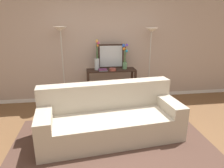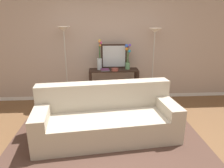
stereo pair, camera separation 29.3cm
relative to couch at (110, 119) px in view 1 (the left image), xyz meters
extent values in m
cube|color=brown|center=(0.06, -0.42, -0.32)|extent=(16.00, 16.00, 0.02)
cube|color=white|center=(0.06, 1.80, -0.27)|extent=(12.00, 0.15, 0.09)
cube|color=#B29E8E|center=(0.06, 1.80, 1.26)|extent=(12.00, 0.14, 2.96)
cube|color=#51382D|center=(0.01, -0.16, -0.31)|extent=(3.17, 1.78, 0.01)
cube|color=#BCB29E|center=(0.01, -0.06, -0.10)|extent=(2.40, 1.14, 0.42)
cube|color=#BCB29E|center=(-0.03, 0.26, 0.34)|extent=(2.33, 0.50, 0.46)
cube|color=#BCB29E|center=(-1.03, -0.17, -0.01)|extent=(0.33, 0.93, 0.60)
cube|color=#BCB29E|center=(1.04, 0.05, -0.01)|extent=(0.33, 0.93, 0.60)
cube|color=black|center=(0.23, 1.41, 0.50)|extent=(1.12, 0.36, 0.03)
cube|color=black|center=(0.23, 1.41, -0.17)|extent=(1.03, 0.31, 0.01)
cube|color=black|center=(-0.31, 1.26, 0.09)|extent=(0.05, 0.05, 0.80)
cube|color=black|center=(0.76, 1.26, 0.09)|extent=(0.05, 0.05, 0.80)
cube|color=black|center=(-0.31, 1.57, 0.09)|extent=(0.05, 0.05, 0.80)
cube|color=black|center=(0.76, 1.57, 0.09)|extent=(0.05, 0.05, 0.80)
cylinder|color=#B7B2A8|center=(-0.85, 1.42, -0.30)|extent=(0.26, 0.26, 0.02)
cylinder|color=#B7B2A8|center=(-0.85, 1.42, 0.54)|extent=(0.02, 0.02, 1.66)
cone|color=silver|center=(-0.85, 1.42, 1.42)|extent=(0.28, 0.28, 0.10)
cylinder|color=#B7B2A8|center=(1.13, 1.42, -0.30)|extent=(0.26, 0.26, 0.02)
cylinder|color=#B7B2A8|center=(1.13, 1.42, 0.52)|extent=(0.02, 0.02, 1.62)
cone|color=silver|center=(1.13, 1.42, 1.38)|extent=(0.28, 0.28, 0.10)
cube|color=black|center=(0.24, 1.56, 0.79)|extent=(0.59, 0.02, 0.56)
cube|color=silver|center=(0.24, 1.55, 0.79)|extent=(0.52, 0.01, 0.49)
cylinder|color=silver|center=(-0.10, 1.43, 0.64)|extent=(0.11, 0.11, 0.26)
cylinder|color=#3D7538|center=(-0.08, 1.42, 0.95)|extent=(0.02, 0.03, 0.35)
sphere|color=#C74382|center=(-0.06, 1.42, 1.12)|extent=(0.07, 0.07, 0.07)
cylinder|color=#3D7538|center=(-0.09, 1.45, 0.97)|extent=(0.03, 0.02, 0.39)
sphere|color=gold|center=(-0.08, 1.46, 1.16)|extent=(0.06, 0.06, 0.06)
cylinder|color=#3D7538|center=(-0.09, 1.42, 0.92)|extent=(0.04, 0.03, 0.29)
sphere|color=#C5772F|center=(-0.08, 1.40, 1.06)|extent=(0.05, 0.05, 0.05)
cylinder|color=#3D7538|center=(-0.09, 1.41, 0.96)|extent=(0.02, 0.01, 0.38)
sphere|color=#E8964B|center=(-0.09, 1.39, 1.15)|extent=(0.06, 0.06, 0.06)
cylinder|color=#669E6B|center=(0.55, 1.43, 0.59)|extent=(0.11, 0.11, 0.15)
cylinder|color=#3D7538|center=(0.53, 1.43, 0.86)|extent=(0.01, 0.05, 0.38)
sphere|color=blue|center=(0.51, 1.44, 1.05)|extent=(0.07, 0.07, 0.07)
cylinder|color=#3D7538|center=(0.55, 1.45, 0.84)|extent=(0.05, 0.01, 0.34)
sphere|color=#C11769|center=(0.54, 1.47, 1.01)|extent=(0.05, 0.05, 0.05)
cylinder|color=#3D7538|center=(0.53, 1.43, 0.82)|extent=(0.02, 0.03, 0.32)
sphere|color=orange|center=(0.52, 1.41, 0.98)|extent=(0.07, 0.07, 0.07)
cylinder|color=#3D7538|center=(0.56, 1.43, 0.86)|extent=(0.02, 0.05, 0.39)
sphere|color=#6C3CD1|center=(0.58, 1.43, 1.06)|extent=(0.06, 0.06, 0.06)
cylinder|color=#3D7538|center=(0.56, 1.43, 0.80)|extent=(0.02, 0.04, 0.26)
sphere|color=#2499CC|center=(0.58, 1.42, 0.93)|extent=(0.06, 0.06, 0.06)
cylinder|color=brown|center=(0.24, 1.30, 0.54)|extent=(0.16, 0.16, 0.04)
torus|color=brown|center=(0.24, 1.30, 0.56)|extent=(0.16, 0.16, 0.01)
cube|color=slate|center=(0.03, 1.31, 0.52)|extent=(0.19, 0.13, 0.02)
cube|color=#6B3360|center=(0.02, 1.31, 0.54)|extent=(0.19, 0.14, 0.03)
cube|color=#BC3328|center=(-0.21, 1.41, -0.26)|extent=(0.05, 0.14, 0.11)
cube|color=navy|center=(-0.16, 1.41, -0.26)|extent=(0.04, 0.16, 0.10)
cube|color=#2D2D33|center=(-0.11, 1.41, -0.25)|extent=(0.05, 0.13, 0.12)
cube|color=tan|center=(-0.06, 1.41, -0.26)|extent=(0.05, 0.14, 0.11)
cube|color=#1E7075|center=(-0.02, 1.41, -0.26)|extent=(0.02, 0.18, 0.10)
cube|color=gold|center=(0.01, 1.41, -0.26)|extent=(0.03, 0.15, 0.10)
cube|color=silver|center=(0.05, 1.41, -0.26)|extent=(0.05, 0.16, 0.10)
cube|color=slate|center=(0.09, 1.41, -0.26)|extent=(0.03, 0.14, 0.11)
cube|color=#B77F33|center=(0.13, 1.41, -0.26)|extent=(0.04, 0.17, 0.10)
camera|label=1|loc=(-0.40, -3.07, 1.61)|focal=32.63mm
camera|label=2|loc=(-0.11, -3.10, 1.61)|focal=32.63mm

